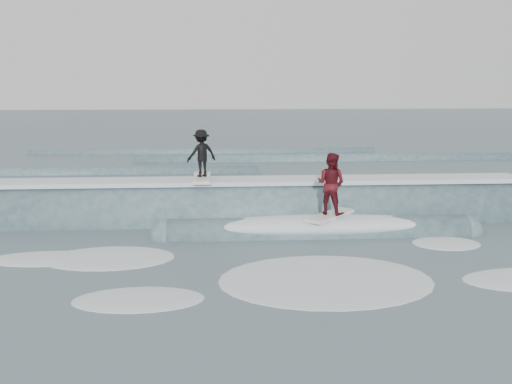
{
  "coord_description": "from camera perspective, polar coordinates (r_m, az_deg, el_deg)",
  "views": [
    {
      "loc": [
        -1.16,
        -14.33,
        4.53
      ],
      "look_at": [
        0.0,
        3.23,
        1.1
      ],
      "focal_mm": 40.0,
      "sensor_mm": 36.0,
      "label": 1
    }
  ],
  "objects": [
    {
      "name": "far_swells",
      "position": [
        32.31,
        -4.64,
        2.93
      ],
      "size": [
        37.18,
        8.65,
        0.8
      ],
      "color": "#37545D",
      "rests_on": "ground"
    },
    {
      "name": "surfer_red",
      "position": [
        16.97,
        7.49,
        0.55
      ],
      "size": [
        1.74,
        1.86,
        1.93
      ],
      "color": "silver",
      "rests_on": "ground"
    },
    {
      "name": "surfer_black",
      "position": [
        18.73,
        -5.47,
        3.62
      ],
      "size": [
        1.14,
        2.01,
        1.64
      ],
      "color": "silver",
      "rests_on": "ground"
    },
    {
      "name": "breaking_wave",
      "position": [
        18.89,
        0.51,
        -2.73
      ],
      "size": [
        20.87,
        4.06,
        2.57
      ],
      "color": "#37545D",
      "rests_on": "ground"
    },
    {
      "name": "ground",
      "position": [
        15.07,
        0.81,
        -6.46
      ],
      "size": [
        160.0,
        160.0,
        0.0
      ],
      "primitive_type": "plane",
      "color": "#415860",
      "rests_on": "ground"
    },
    {
      "name": "whitewater",
      "position": [
        13.98,
        2.88,
        -7.89
      ],
      "size": [
        14.9,
        5.34,
        0.1
      ],
      "color": "white",
      "rests_on": "ground"
    }
  ]
}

